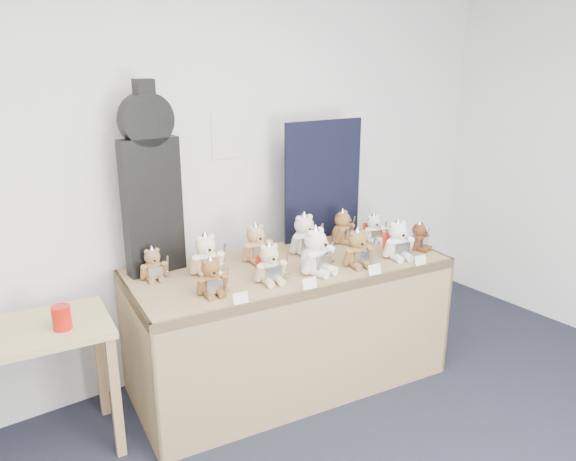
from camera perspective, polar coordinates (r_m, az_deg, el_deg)
room_shell at (r=3.76m, az=-6.33°, el=9.54°), size 6.00×6.00×6.00m
display_table at (r=3.53m, az=0.72°, el=-6.54°), size 2.09×1.10×0.83m
side_table at (r=3.25m, az=-25.54°, el=-11.18°), size 0.96×0.62×0.75m
guitar_case at (r=3.36m, az=-13.77°, el=4.81°), size 0.35×0.11×1.13m
navy_board at (r=3.96m, az=3.60°, el=5.12°), size 0.63×0.07×0.84m
red_cup at (r=3.10m, az=-22.01°, el=-8.22°), size 0.09×0.09×0.13m
teddy_front_far_left at (r=3.10m, az=-7.79°, el=-4.82°), size 0.20×0.17×0.24m
teddy_front_left at (r=3.24m, az=-1.88°, el=-3.50°), size 0.21×0.19×0.26m
teddy_front_centre at (r=3.36m, az=2.89°, el=-2.27°), size 0.27×0.23×0.32m
teddy_front_right at (r=3.50m, az=7.07°, el=-1.94°), size 0.22×0.20×0.26m
teddy_front_far_right at (r=3.68m, az=11.06°, el=-1.08°), size 0.23×0.21×0.28m
teddy_front_end at (r=3.87m, az=13.18°, el=-0.69°), size 0.18×0.16×0.22m
teddy_back_left at (r=3.38m, az=-8.30°, el=-2.60°), size 0.23×0.20×0.28m
teddy_back_centre_left at (r=3.56m, az=-3.24°, el=-1.44°), size 0.22×0.19×0.27m
teddy_back_centre_right at (r=3.69m, az=1.70°, el=-0.56°), size 0.25×0.21×0.30m
teddy_back_right at (r=3.93m, az=5.61°, el=0.24°), size 0.22×0.20×0.26m
teddy_back_end at (r=3.99m, az=8.67°, el=0.12°), size 0.18×0.17×0.22m
teddy_back_far_left at (r=3.37m, az=-13.55°, el=-3.47°), size 0.18×0.15×0.22m
entry_card_a at (r=2.99m, az=-4.84°, el=-6.87°), size 0.09×0.03×0.06m
entry_card_b at (r=3.16m, az=2.21°, el=-5.39°), size 0.09×0.03×0.06m
entry_card_c at (r=3.40m, az=8.80°, el=-3.95°), size 0.09×0.03×0.06m
entry_card_d at (r=3.61m, az=13.31°, el=-2.95°), size 0.08×0.03×0.06m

